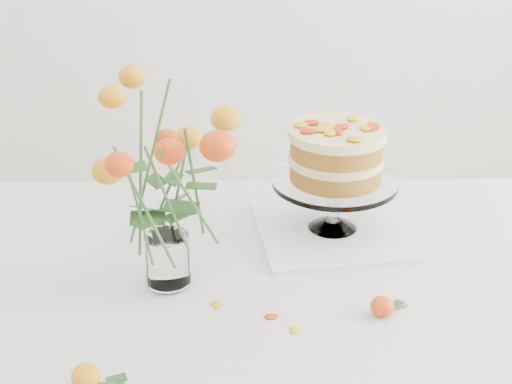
# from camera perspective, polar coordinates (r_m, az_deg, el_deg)

# --- Properties ---
(table) EXTENTS (1.43, 0.93, 0.76)m
(table) POSITION_cam_1_polar(r_m,az_deg,el_deg) (1.48, 1.78, -9.40)
(table) COLOR tan
(table) RESTS_ON ground
(napkin) EXTENTS (0.37, 0.37, 0.01)m
(napkin) POSITION_cam_1_polar(r_m,az_deg,el_deg) (1.60, 6.11, -2.99)
(napkin) COLOR white
(napkin) RESTS_ON table
(cake_stand) EXTENTS (0.27, 0.27, 0.25)m
(cake_stand) POSITION_cam_1_polar(r_m,az_deg,el_deg) (1.53, 6.41, 2.60)
(cake_stand) COLOR white
(cake_stand) RESTS_ON napkin
(rose_vase) EXTENTS (0.30, 0.30, 0.44)m
(rose_vase) POSITION_cam_1_polar(r_m,az_deg,el_deg) (1.30, -7.55, 2.19)
(rose_vase) COLOR white
(rose_vase) RESTS_ON table
(loose_rose_near) EXTENTS (0.08, 0.05, 0.04)m
(loose_rose_near) POSITION_cam_1_polar(r_m,az_deg,el_deg) (1.19, -13.43, -14.13)
(loose_rose_near) COLOR orange
(loose_rose_near) RESTS_ON table
(loose_rose_far) EXTENTS (0.08, 0.05, 0.04)m
(loose_rose_far) POSITION_cam_1_polar(r_m,az_deg,el_deg) (1.33, 10.08, -9.00)
(loose_rose_far) COLOR red
(loose_rose_far) RESTS_ON table
(stray_petal_a) EXTENTS (0.03, 0.02, 0.00)m
(stray_petal_a) POSITION_cam_1_polar(r_m,az_deg,el_deg) (1.35, -3.13, -8.98)
(stray_petal_a) COLOR yellow
(stray_petal_a) RESTS_ON table
(stray_petal_b) EXTENTS (0.03, 0.02, 0.00)m
(stray_petal_b) POSITION_cam_1_polar(r_m,az_deg,el_deg) (1.32, 1.23, -9.93)
(stray_petal_b) COLOR yellow
(stray_petal_b) RESTS_ON table
(stray_petal_c) EXTENTS (0.03, 0.02, 0.00)m
(stray_petal_c) POSITION_cam_1_polar(r_m,az_deg,el_deg) (1.29, 3.11, -10.93)
(stray_petal_c) COLOR yellow
(stray_petal_c) RESTS_ON table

